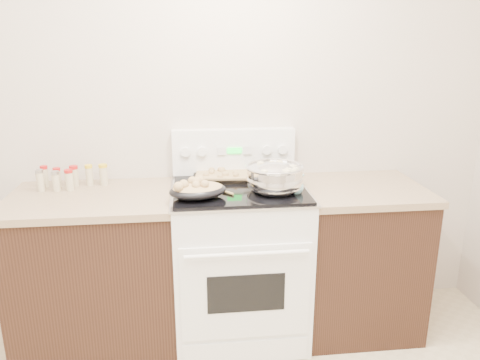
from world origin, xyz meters
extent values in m
cube|color=beige|center=(0.00, 1.77, 1.35)|extent=(4.00, 0.05, 2.70)
cube|color=black|center=(-0.48, 1.43, 0.44)|extent=(0.90, 0.64, 0.88)
cube|color=brown|center=(-0.48, 1.43, 0.90)|extent=(0.93, 0.67, 0.04)
cube|color=black|center=(1.08, 1.43, 0.44)|extent=(0.70, 0.64, 0.88)
cube|color=brown|center=(1.08, 1.43, 0.90)|extent=(0.73, 0.67, 0.04)
cube|color=white|center=(0.35, 1.42, 0.46)|extent=(0.76, 0.66, 0.92)
cube|color=white|center=(0.35, 1.08, 0.45)|extent=(0.70, 0.01, 0.55)
cube|color=black|center=(0.35, 1.08, 0.46)|extent=(0.42, 0.01, 0.22)
cylinder|color=white|center=(0.35, 1.04, 0.70)|extent=(0.65, 0.02, 0.02)
cube|color=white|center=(0.35, 1.09, 0.08)|extent=(0.70, 0.01, 0.14)
cube|color=silver|center=(0.35, 1.42, 0.93)|extent=(0.78, 0.68, 0.01)
cube|color=black|center=(0.35, 1.42, 0.94)|extent=(0.74, 0.64, 0.01)
cube|color=white|center=(0.35, 1.72, 1.08)|extent=(0.76, 0.07, 0.28)
cylinder|color=white|center=(0.05, 1.67, 1.10)|extent=(0.06, 0.02, 0.06)
cylinder|color=white|center=(0.15, 1.67, 1.10)|extent=(0.06, 0.02, 0.06)
cylinder|color=white|center=(0.55, 1.67, 1.10)|extent=(0.06, 0.02, 0.06)
cylinder|color=white|center=(0.65, 1.67, 1.10)|extent=(0.06, 0.02, 0.06)
cube|color=#19E533|center=(0.35, 1.67, 1.10)|extent=(0.09, 0.00, 0.04)
cube|color=silver|center=(0.27, 1.67, 1.10)|extent=(0.05, 0.00, 0.05)
cube|color=silver|center=(0.43, 1.67, 1.10)|extent=(0.05, 0.00, 0.05)
ellipsoid|color=silver|center=(0.54, 1.32, 1.01)|extent=(0.34, 0.34, 0.19)
cylinder|color=silver|center=(0.54, 1.32, 0.95)|extent=(0.17, 0.17, 0.01)
torus|color=silver|center=(0.54, 1.32, 1.08)|extent=(0.33, 0.33, 0.02)
cylinder|color=silver|center=(0.54, 1.32, 1.03)|extent=(0.30, 0.30, 0.11)
cylinder|color=brown|center=(0.54, 1.32, 1.07)|extent=(0.29, 0.29, 0.00)
cube|color=beige|center=(0.60, 1.26, 1.08)|extent=(0.02, 0.02, 0.02)
cube|color=beige|center=(0.55, 1.40, 1.08)|extent=(0.02, 0.02, 0.02)
cube|color=beige|center=(0.54, 1.44, 1.08)|extent=(0.03, 0.03, 0.02)
cube|color=beige|center=(0.64, 1.28, 1.08)|extent=(0.03, 0.03, 0.02)
cube|color=beige|center=(0.47, 1.41, 1.08)|extent=(0.04, 0.04, 0.03)
cube|color=beige|center=(0.58, 1.42, 1.08)|extent=(0.04, 0.04, 0.03)
cube|color=beige|center=(0.59, 1.23, 1.08)|extent=(0.03, 0.03, 0.02)
cube|color=beige|center=(0.50, 1.37, 1.08)|extent=(0.03, 0.03, 0.02)
cube|color=beige|center=(0.57, 1.25, 1.08)|extent=(0.03, 0.03, 0.02)
cube|color=beige|center=(0.54, 1.39, 1.08)|extent=(0.03, 0.03, 0.02)
cube|color=beige|center=(0.58, 1.24, 1.08)|extent=(0.03, 0.03, 0.02)
cube|color=beige|center=(0.63, 1.33, 1.08)|extent=(0.03, 0.03, 0.02)
cube|color=beige|center=(0.62, 1.25, 1.08)|extent=(0.02, 0.02, 0.02)
cube|color=beige|center=(0.55, 1.29, 1.08)|extent=(0.03, 0.03, 0.02)
cube|color=beige|center=(0.59, 1.27, 1.08)|extent=(0.03, 0.03, 0.03)
cube|color=beige|center=(0.48, 1.35, 1.08)|extent=(0.03, 0.03, 0.02)
cube|color=beige|center=(0.64, 1.33, 1.08)|extent=(0.03, 0.03, 0.02)
cube|color=beige|center=(0.46, 1.23, 1.08)|extent=(0.04, 0.04, 0.03)
ellipsoid|color=black|center=(0.11, 1.25, 0.98)|extent=(0.35, 0.27, 0.08)
ellipsoid|color=tan|center=(0.11, 1.25, 1.00)|extent=(0.31, 0.25, 0.06)
sphere|color=tan|center=(0.13, 1.30, 1.03)|extent=(0.05, 0.05, 0.05)
sphere|color=tan|center=(0.10, 1.28, 1.03)|extent=(0.05, 0.05, 0.05)
sphere|color=tan|center=(0.10, 1.21, 1.03)|extent=(0.05, 0.05, 0.05)
sphere|color=tan|center=(0.08, 1.28, 1.03)|extent=(0.05, 0.05, 0.05)
sphere|color=tan|center=(0.04, 1.23, 1.03)|extent=(0.05, 0.05, 0.05)
sphere|color=tan|center=(0.01, 1.19, 1.03)|extent=(0.05, 0.05, 0.05)
sphere|color=tan|center=(0.10, 1.26, 1.03)|extent=(0.05, 0.05, 0.05)
sphere|color=tan|center=(0.15, 1.21, 1.03)|extent=(0.04, 0.04, 0.04)
cube|color=black|center=(0.27, 1.60, 0.95)|extent=(0.37, 0.28, 0.02)
cube|color=tan|center=(0.27, 1.60, 0.97)|extent=(0.33, 0.24, 0.02)
sphere|color=tan|center=(0.20, 1.61, 0.98)|extent=(0.03, 0.03, 0.03)
sphere|color=tan|center=(0.21, 1.66, 0.98)|extent=(0.04, 0.04, 0.04)
sphere|color=tan|center=(0.28, 1.57, 0.98)|extent=(0.03, 0.03, 0.03)
sphere|color=tan|center=(0.17, 1.57, 0.98)|extent=(0.04, 0.04, 0.04)
sphere|color=tan|center=(0.34, 1.54, 0.98)|extent=(0.04, 0.04, 0.04)
sphere|color=tan|center=(0.27, 1.65, 0.98)|extent=(0.04, 0.04, 0.04)
sphere|color=tan|center=(0.25, 1.53, 0.98)|extent=(0.03, 0.03, 0.03)
sphere|color=tan|center=(0.34, 1.59, 0.98)|extent=(0.03, 0.03, 0.03)
sphere|color=tan|center=(0.29, 1.56, 0.98)|extent=(0.03, 0.03, 0.03)
sphere|color=tan|center=(0.26, 1.67, 0.98)|extent=(0.03, 0.03, 0.03)
cylinder|color=#A98A4D|center=(0.23, 1.36, 0.95)|extent=(0.16, 0.19, 0.01)
sphere|color=#A98A4D|center=(0.15, 1.27, 0.96)|extent=(0.04, 0.04, 0.04)
sphere|color=#94D5DD|center=(0.65, 1.28, 0.98)|extent=(0.09, 0.09, 0.09)
cylinder|color=#94D5DD|center=(0.69, 1.38, 1.00)|extent=(0.13, 0.27, 0.08)
cylinder|color=#BFB28C|center=(-0.77, 1.63, 0.97)|extent=(0.04, 0.04, 0.11)
cylinder|color=#B21414|center=(-0.77, 1.63, 1.04)|extent=(0.04, 0.04, 0.02)
cylinder|color=#BFB28C|center=(-0.70, 1.62, 0.97)|extent=(0.04, 0.04, 0.10)
cylinder|color=#B21414|center=(-0.70, 1.62, 1.03)|extent=(0.04, 0.04, 0.02)
cylinder|color=#BFB28C|center=(-0.61, 1.62, 0.97)|extent=(0.05, 0.05, 0.11)
cylinder|color=#B21414|center=(-0.61, 1.62, 1.03)|extent=(0.05, 0.05, 0.02)
cylinder|color=#BFB28C|center=(-0.52, 1.63, 0.97)|extent=(0.04, 0.04, 0.11)
cylinder|color=gold|center=(-0.52, 1.63, 1.04)|extent=(0.04, 0.04, 0.02)
cylinder|color=#BFB28C|center=(-0.44, 1.63, 0.97)|extent=(0.05, 0.05, 0.11)
cylinder|color=gold|center=(-0.44, 1.63, 1.04)|extent=(0.05, 0.05, 0.02)
cylinder|color=#BFB28C|center=(-0.78, 1.54, 0.98)|extent=(0.04, 0.04, 0.11)
cylinder|color=#B2B2B7|center=(-0.78, 1.54, 1.04)|extent=(0.04, 0.04, 0.02)
cylinder|color=#BFB28C|center=(-0.69, 1.54, 0.97)|extent=(0.04, 0.04, 0.10)
cylinder|color=#B2B2B7|center=(-0.69, 1.54, 1.03)|extent=(0.05, 0.05, 0.02)
cylinder|color=#BFB28C|center=(-0.62, 1.54, 0.97)|extent=(0.05, 0.05, 0.11)
cylinder|color=#B21414|center=(-0.62, 1.54, 1.04)|extent=(0.05, 0.05, 0.02)
camera|label=1|loc=(0.07, -1.11, 1.76)|focal=35.00mm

